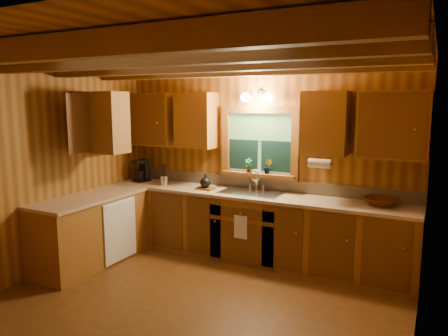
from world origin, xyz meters
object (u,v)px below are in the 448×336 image
at_px(coffee_maker, 143,171).
at_px(wicker_basket, 381,202).
at_px(sink, 251,196).
at_px(cutting_board, 205,188).

distance_m(coffee_maker, wicker_basket, 3.46).
height_order(coffee_maker, wicker_basket, coffee_maker).
relative_size(sink, cutting_board, 3.29).
bearing_deg(cutting_board, coffee_maker, 174.86).
relative_size(coffee_maker, wicker_basket, 0.88).
xyz_separation_m(cutting_board, wicker_basket, (2.29, 0.12, 0.03)).
height_order(coffee_maker, cutting_board, coffee_maker).
relative_size(coffee_maker, cutting_board, 1.32).
distance_m(sink, cutting_board, 0.67).
xyz_separation_m(coffee_maker, cutting_board, (1.17, -0.11, -0.15)).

